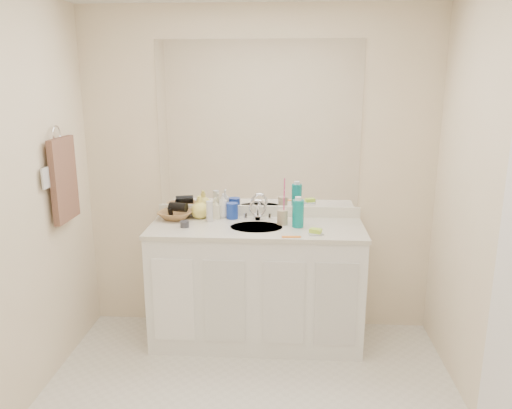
% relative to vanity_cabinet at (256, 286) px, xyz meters
% --- Properties ---
extents(wall_back, '(2.60, 0.02, 2.40)m').
position_rel_vanity_cabinet_xyz_m(wall_back, '(0.00, 0.28, 0.77)').
color(wall_back, '#FBE8C4').
rests_on(wall_back, floor).
extents(wall_front, '(2.60, 0.02, 2.40)m').
position_rel_vanity_cabinet_xyz_m(wall_front, '(0.00, -2.33, 0.77)').
color(wall_front, '#FBE8C4').
rests_on(wall_front, floor).
extents(vanity_cabinet, '(1.50, 0.55, 0.85)m').
position_rel_vanity_cabinet_xyz_m(vanity_cabinet, '(0.00, 0.00, 0.00)').
color(vanity_cabinet, white).
rests_on(vanity_cabinet, floor).
extents(countertop, '(1.52, 0.57, 0.03)m').
position_rel_vanity_cabinet_xyz_m(countertop, '(0.00, 0.00, 0.44)').
color(countertop, silver).
rests_on(countertop, vanity_cabinet).
extents(backsplash, '(1.52, 0.03, 0.08)m').
position_rel_vanity_cabinet_xyz_m(backsplash, '(0.00, 0.26, 0.50)').
color(backsplash, white).
rests_on(backsplash, countertop).
extents(sink_basin, '(0.37, 0.37, 0.02)m').
position_rel_vanity_cabinet_xyz_m(sink_basin, '(0.00, -0.02, 0.44)').
color(sink_basin, silver).
rests_on(sink_basin, countertop).
extents(faucet, '(0.02, 0.02, 0.11)m').
position_rel_vanity_cabinet_xyz_m(faucet, '(0.00, 0.16, 0.51)').
color(faucet, silver).
rests_on(faucet, countertop).
extents(mirror, '(1.48, 0.01, 1.20)m').
position_rel_vanity_cabinet_xyz_m(mirror, '(0.00, 0.27, 1.14)').
color(mirror, white).
rests_on(mirror, wall_back).
extents(blue_mug, '(0.09, 0.09, 0.12)m').
position_rel_vanity_cabinet_xyz_m(blue_mug, '(-0.19, 0.18, 0.51)').
color(blue_mug, '#1736A4').
rests_on(blue_mug, countertop).
extents(tan_cup, '(0.08, 0.08, 0.10)m').
position_rel_vanity_cabinet_xyz_m(tan_cup, '(0.18, 0.06, 0.51)').
color(tan_cup, tan).
rests_on(tan_cup, countertop).
extents(toothbrush, '(0.01, 0.04, 0.20)m').
position_rel_vanity_cabinet_xyz_m(toothbrush, '(0.19, 0.06, 0.60)').
color(toothbrush, '#F03F87').
rests_on(toothbrush, tan_cup).
extents(mouthwash_bottle, '(0.11, 0.11, 0.19)m').
position_rel_vanity_cabinet_xyz_m(mouthwash_bottle, '(0.29, -0.00, 0.55)').
color(mouthwash_bottle, '#0B8684').
rests_on(mouthwash_bottle, countertop).
extents(soap_dish, '(0.11, 0.09, 0.01)m').
position_rel_vanity_cabinet_xyz_m(soap_dish, '(0.41, -0.17, 0.46)').
color(soap_dish, silver).
rests_on(soap_dish, countertop).
extents(green_soap, '(0.09, 0.08, 0.03)m').
position_rel_vanity_cabinet_xyz_m(green_soap, '(0.41, -0.17, 0.48)').
color(green_soap, '#B1E036').
rests_on(green_soap, soap_dish).
extents(orange_comb, '(0.13, 0.04, 0.01)m').
position_rel_vanity_cabinet_xyz_m(orange_comb, '(0.24, -0.24, 0.46)').
color(orange_comb, orange).
rests_on(orange_comb, countertop).
extents(dark_jar, '(0.08, 0.08, 0.04)m').
position_rel_vanity_cabinet_xyz_m(dark_jar, '(-0.50, -0.06, 0.48)').
color(dark_jar, '#34353B').
rests_on(dark_jar, countertop).
extents(extra_white_bottle, '(0.06, 0.06, 0.15)m').
position_rel_vanity_cabinet_xyz_m(extra_white_bottle, '(-0.35, 0.09, 0.53)').
color(extra_white_bottle, silver).
rests_on(extra_white_bottle, countertop).
extents(soap_bottle_white, '(0.07, 0.07, 0.18)m').
position_rel_vanity_cabinet_xyz_m(soap_bottle_white, '(-0.26, 0.21, 0.55)').
color(soap_bottle_white, white).
rests_on(soap_bottle_white, countertop).
extents(soap_bottle_cream, '(0.07, 0.07, 0.15)m').
position_rel_vanity_cabinet_xyz_m(soap_bottle_cream, '(-0.32, 0.19, 0.53)').
color(soap_bottle_cream, '#EEE8C2').
rests_on(soap_bottle_cream, countertop).
extents(soap_bottle_yellow, '(0.17, 0.17, 0.17)m').
position_rel_vanity_cabinet_xyz_m(soap_bottle_yellow, '(-0.43, 0.18, 0.54)').
color(soap_bottle_yellow, '#FBE961').
rests_on(soap_bottle_yellow, countertop).
extents(wicker_basket, '(0.30, 0.30, 0.06)m').
position_rel_vanity_cabinet_xyz_m(wicker_basket, '(-0.61, 0.15, 0.49)').
color(wicker_basket, olive).
rests_on(wicker_basket, countertop).
extents(hair_dryer, '(0.15, 0.10, 0.07)m').
position_rel_vanity_cabinet_xyz_m(hair_dryer, '(-0.59, 0.15, 0.54)').
color(hair_dryer, black).
rests_on(hair_dryer, wicker_basket).
extents(towel_ring, '(0.01, 0.11, 0.11)m').
position_rel_vanity_cabinet_xyz_m(towel_ring, '(-1.27, -0.25, 1.12)').
color(towel_ring, silver).
rests_on(towel_ring, wall_left).
extents(hand_towel, '(0.04, 0.32, 0.55)m').
position_rel_vanity_cabinet_xyz_m(hand_towel, '(-1.25, -0.25, 0.82)').
color(hand_towel, '#51352B').
rests_on(hand_towel, towel_ring).
extents(switch_plate, '(0.01, 0.08, 0.13)m').
position_rel_vanity_cabinet_xyz_m(switch_plate, '(-1.27, -0.45, 0.88)').
color(switch_plate, silver).
rests_on(switch_plate, wall_left).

